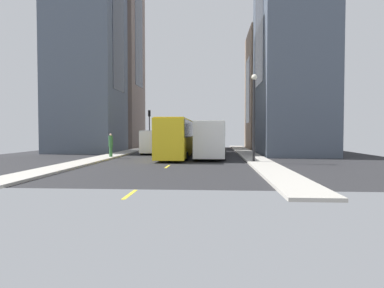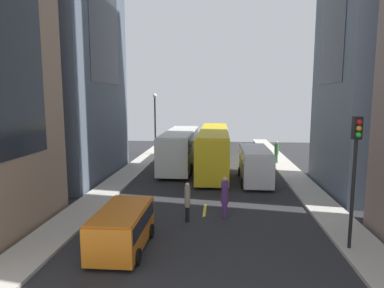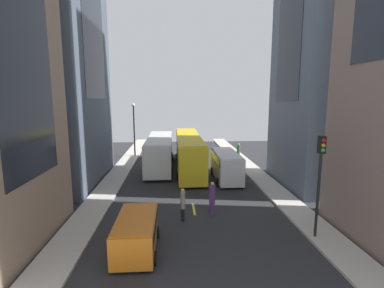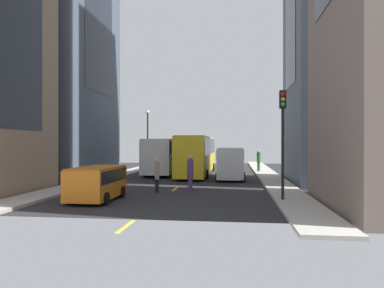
% 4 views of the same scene
% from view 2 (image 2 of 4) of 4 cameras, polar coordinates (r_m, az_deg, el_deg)
% --- Properties ---
extents(ground_plane, '(39.66, 39.66, 0.00)m').
position_cam_2_polar(ground_plane, '(29.27, 3.13, -4.60)').
color(ground_plane, '#28282B').
extents(sidewalk_west, '(2.02, 44.00, 0.15)m').
position_cam_2_polar(sidewalk_west, '(30.22, -9.94, -4.16)').
color(sidewalk_west, '#B2ADA3').
rests_on(sidewalk_west, ground).
extents(sidewalk_east, '(2.02, 44.00, 0.15)m').
position_cam_2_polar(sidewalk_east, '(29.86, 16.38, -4.51)').
color(sidewalk_east, '#B2ADA3').
rests_on(sidewalk_east, ground).
extents(lane_stripe_1, '(0.16, 2.00, 0.01)m').
position_cam_2_polar(lane_stripe_1, '(19.16, 2.19, -11.35)').
color(lane_stripe_1, yellow).
rests_on(lane_stripe_1, ground).
extents(lane_stripe_2, '(0.16, 2.00, 0.01)m').
position_cam_2_polar(lane_stripe_2, '(29.27, 3.13, -4.59)').
color(lane_stripe_2, yellow).
rests_on(lane_stripe_2, ground).
extents(lane_stripe_3, '(0.16, 2.00, 0.01)m').
position_cam_2_polar(lane_stripe_3, '(39.59, 3.58, -1.32)').
color(lane_stripe_3, yellow).
rests_on(lane_stripe_3, ground).
extents(lane_stripe_4, '(0.16, 2.00, 0.01)m').
position_cam_2_polar(lane_stripe_4, '(49.98, 3.84, 0.59)').
color(lane_stripe_4, yellow).
rests_on(lane_stripe_4, ground).
extents(city_bus_white, '(2.81, 11.53, 3.35)m').
position_cam_2_polar(city_bus_white, '(30.54, -2.08, -0.24)').
color(city_bus_white, silver).
rests_on(city_bus_white, ground).
extents(streetcar_yellow, '(2.70, 14.69, 3.59)m').
position_cam_2_polar(streetcar_yellow, '(29.81, 3.76, -0.22)').
color(streetcar_yellow, yellow).
rests_on(streetcar_yellow, ground).
extents(delivery_van_white, '(2.25, 6.09, 2.58)m').
position_cam_2_polar(delivery_van_white, '(25.53, 10.79, -3.10)').
color(delivery_van_white, white).
rests_on(delivery_van_white, ground).
extents(car_orange_0, '(2.08, 4.04, 1.75)m').
position_cam_2_polar(car_orange_0, '(14.56, -11.91, -13.58)').
color(car_orange_0, orange).
rests_on(car_orange_0, ground).
extents(pedestrian_crossing_mid, '(0.38, 0.38, 2.21)m').
position_cam_2_polar(pedestrian_crossing_mid, '(17.83, 5.66, -8.94)').
color(pedestrian_crossing_mid, '#593372').
rests_on(pedestrian_crossing_mid, ground).
extents(pedestrian_crossing_near, '(0.29, 0.29, 2.06)m').
position_cam_2_polar(pedestrian_crossing_near, '(17.18, -0.80, -9.74)').
color(pedestrian_crossing_near, black).
rests_on(pedestrian_crossing_near, ground).
extents(pedestrian_walking_far, '(0.39, 0.39, 2.12)m').
position_cam_2_polar(pedestrian_walking_far, '(32.76, 14.34, -1.23)').
color(pedestrian_walking_far, '#336B38').
rests_on(pedestrian_walking_far, ground).
extents(traffic_light_near_corner, '(0.32, 0.44, 5.45)m').
position_cam_2_polar(traffic_light_near_corner, '(14.76, 26.29, -2.09)').
color(traffic_light_near_corner, black).
rests_on(traffic_light_near_corner, ground).
extents(streetlamp_near, '(0.44, 0.44, 6.70)m').
position_cam_2_polar(streetlamp_near, '(36.81, -6.38, 4.65)').
color(streetlamp_near, black).
rests_on(streetlamp_near, ground).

